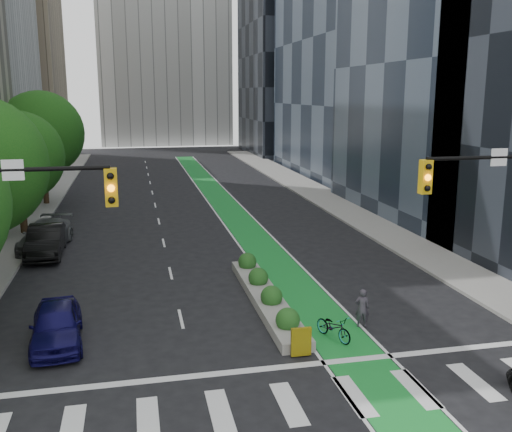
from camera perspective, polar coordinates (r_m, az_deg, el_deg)
name	(u,v)px	position (r m, az deg, el deg)	size (l,w,h in m)	color
ground	(280,387)	(18.18, 2.41, -16.68)	(160.00, 160.00, 0.00)	black
sidewalk_left	(20,224)	(42.02, -22.53, -0.70)	(3.60, 90.00, 0.15)	gray
sidewalk_right	(347,209)	(44.26, 9.05, 0.70)	(3.60, 90.00, 0.15)	gray
bike_lane_paint	(223,202)	(46.76, -3.31, 1.37)	(2.20, 70.00, 0.01)	#18862F
building_tan_far	(2,60)	(83.03, -24.04, 14.09)	(14.00, 16.00, 26.00)	tan
building_dark_end	(296,57)	(86.95, 4.01, 15.61)	(14.00, 18.00, 28.00)	black
tree_midfar	(18,157)	(38.21, -22.71, 5.51)	(5.60, 5.60, 7.76)	black
tree_far	(41,133)	(47.98, -20.69, 7.74)	(6.60, 6.60, 9.00)	black
median_planter	(266,294)	(24.52, 0.98, -7.85)	(1.20, 10.26, 1.10)	gray
bicycle	(334,327)	(21.27, 7.77, -10.94)	(0.61, 1.74, 0.92)	gray
cyclist	(362,308)	(22.34, 10.56, -9.04)	(0.56, 0.36, 1.52)	#3B3540
parked_car_left_near	(56,325)	(21.77, -19.33, -10.21)	(1.73, 4.31, 1.47)	#0F0B47
parked_car_left_mid	(46,241)	(33.34, -20.28, -2.35)	(1.77, 5.07, 1.67)	black
parked_car_left_far	(46,235)	(34.84, -20.28, -1.83)	(2.21, 5.44, 1.58)	#5C5F62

